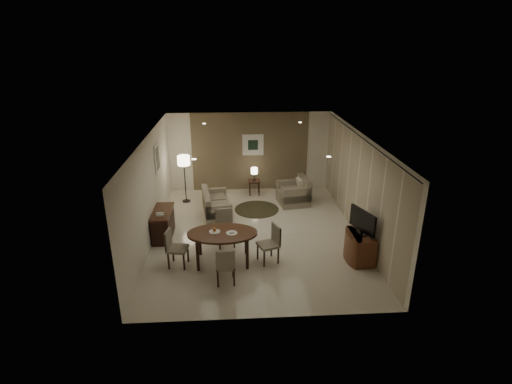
{
  "coord_description": "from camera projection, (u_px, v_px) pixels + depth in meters",
  "views": [
    {
      "loc": [
        -0.62,
        -9.72,
        5.02
      ],
      "look_at": [
        0.0,
        0.2,
        1.15
      ],
      "focal_mm": 28.0,
      "sensor_mm": 36.0,
      "label": 1
    }
  ],
  "objects": [
    {
      "name": "art_back_frame",
      "position": [
        253.0,
        145.0,
        13.54
      ],
      "size": [
        0.72,
        0.03,
        0.72
      ],
      "primitive_type": "cube",
      "color": "silver",
      "rests_on": "wall_back"
    },
    {
      "name": "sofa",
      "position": [
        217.0,
        203.0,
        12.03
      ],
      "size": [
        1.61,
        0.96,
        0.72
      ],
      "primitive_type": null,
      "rotation": [
        0.0,
        0.0,
        1.71
      ],
      "color": "gray",
      "rests_on": "floor"
    },
    {
      "name": "curtain_rod",
      "position": [
        362.0,
        138.0,
        10.1
      ],
      "size": [
        0.03,
        6.8,
        0.03
      ],
      "primitive_type": "cylinder",
      "rotation": [
        1.57,
        0.0,
        0.0
      ],
      "color": "black",
      "rests_on": "wall_right"
    },
    {
      "name": "downlight_fl",
      "position": [
        204.0,
        124.0,
        11.52
      ],
      "size": [
        0.1,
        0.1,
        0.01
      ],
      "primitive_type": "cylinder",
      "color": "white",
      "rests_on": "ceiling"
    },
    {
      "name": "downlight_nl",
      "position": [
        194.0,
        159.0,
        8.17
      ],
      "size": [
        0.1,
        0.1,
        0.01
      ],
      "primitive_type": "cylinder",
      "color": "white",
      "rests_on": "ceiling"
    },
    {
      "name": "downlight_nr",
      "position": [
        329.0,
        157.0,
        8.33
      ],
      "size": [
        0.1,
        0.1,
        0.01
      ],
      "primitive_type": "cylinder",
      "color": "white",
      "rests_on": "ceiling"
    },
    {
      "name": "art_left_frame",
      "position": [
        157.0,
        158.0,
        11.19
      ],
      "size": [
        0.03,
        0.6,
        0.8
      ],
      "primitive_type": "cube",
      "color": "silver",
      "rests_on": "wall_left"
    },
    {
      "name": "taupe_accent",
      "position": [
        250.0,
        152.0,
        13.65
      ],
      "size": [
        3.96,
        0.03,
        2.7
      ],
      "primitive_type": "cube",
      "color": "brown",
      "rests_on": "wall_back"
    },
    {
      "name": "flat_tv",
      "position": [
        363.0,
        221.0,
        9.27
      ],
      "size": [
        0.36,
        0.85,
        0.6
      ],
      "primitive_type": null,
      "rotation": [
        0.0,
        0.0,
        0.35
      ],
      "color": "black",
      "rests_on": "tv_cabinet"
    },
    {
      "name": "floor_lamp",
      "position": [
        185.0,
        179.0,
        12.77
      ],
      "size": [
        0.39,
        0.39,
        1.54
      ],
      "primitive_type": null,
      "color": "#FFE5B7",
      "rests_on": "floor"
    },
    {
      "name": "dining_table",
      "position": [
        223.0,
        247.0,
        9.42
      ],
      "size": [
        1.64,
        1.03,
        0.77
      ],
      "primitive_type": null,
      "color": "#4B2518",
      "rests_on": "floor"
    },
    {
      "name": "table_lamp",
      "position": [
        254.0,
        174.0,
        13.38
      ],
      "size": [
        0.22,
        0.22,
        0.5
      ],
      "primitive_type": null,
      "color": "#FFEAC1",
      "rests_on": "side_table"
    },
    {
      "name": "art_left_canvas",
      "position": [
        158.0,
        158.0,
        11.19
      ],
      "size": [
        0.01,
        0.46,
        0.64
      ],
      "primitive_type": "cube",
      "color": "gray",
      "rests_on": "wall_left"
    },
    {
      "name": "curtain_wall",
      "position": [
        357.0,
        186.0,
        10.58
      ],
      "size": [
        0.08,
        6.7,
        2.58
      ],
      "primitive_type": null,
      "color": "beige",
      "rests_on": "wall_right"
    },
    {
      "name": "room_shell",
      "position": [
        256.0,
        182.0,
        10.78
      ],
      "size": [
        5.5,
        7.0,
        2.7
      ],
      "color": "beige",
      "rests_on": "ground"
    },
    {
      "name": "plate_a",
      "position": [
        215.0,
        232.0,
        9.32
      ],
      "size": [
        0.26,
        0.26,
        0.02
      ],
      "primitive_type": "cylinder",
      "color": "white",
      "rests_on": "dining_table"
    },
    {
      "name": "chair_left",
      "position": [
        178.0,
        248.0,
        9.24
      ],
      "size": [
        0.5,
        0.5,
        0.91
      ],
      "primitive_type": null,
      "rotation": [
        0.0,
        0.0,
        1.41
      ],
      "color": "gray",
      "rests_on": "floor"
    },
    {
      "name": "downlight_fr",
      "position": [
        300.0,
        122.0,
        11.68
      ],
      "size": [
        0.1,
        0.1,
        0.01
      ],
      "primitive_type": "cylinder",
      "color": "white",
      "rests_on": "ceiling"
    },
    {
      "name": "armchair",
      "position": [
        293.0,
        191.0,
        12.75
      ],
      "size": [
        1.04,
        1.08,
        0.85
      ],
      "primitive_type": null,
      "rotation": [
        0.0,
        0.0,
        -1.42
      ],
      "color": "gray",
      "rests_on": "floor"
    },
    {
      "name": "chair_far",
      "position": [
        226.0,
        229.0,
        10.15
      ],
      "size": [
        0.52,
        0.52,
        0.93
      ],
      "primitive_type": null,
      "rotation": [
        0.0,
        0.0,
        0.18
      ],
      "color": "gray",
      "rests_on": "floor"
    },
    {
      "name": "round_rug",
      "position": [
        257.0,
        209.0,
        12.44
      ],
      "size": [
        1.37,
        1.37,
        0.01
      ],
      "primitive_type": "cylinder",
      "color": "#433E25",
      "rests_on": "floor"
    },
    {
      "name": "napkin",
      "position": [
        232.0,
        232.0,
        9.24
      ],
      "size": [
        0.12,
        0.08,
        0.03
      ],
      "primitive_type": "cube",
      "color": "white",
      "rests_on": "plate_b"
    },
    {
      "name": "telephone",
      "position": [
        160.0,
        214.0,
        10.19
      ],
      "size": [
        0.2,
        0.14,
        0.09
      ],
      "primitive_type": null,
      "color": "white",
      "rests_on": "console_desk"
    },
    {
      "name": "chair_near",
      "position": [
        225.0,
        265.0,
        8.61
      ],
      "size": [
        0.44,
        0.44,
        0.87
      ],
      "primitive_type": null,
      "rotation": [
        0.0,
        0.0,
        3.2
      ],
      "color": "gray",
      "rests_on": "floor"
    },
    {
      "name": "console_desk",
      "position": [
        163.0,
        224.0,
        10.62
      ],
      "size": [
        0.48,
        1.2,
        0.75
      ],
      "primitive_type": null,
      "color": "#4B2518",
      "rests_on": "floor"
    },
    {
      "name": "chair_right",
      "position": [
        268.0,
        244.0,
        9.4
      ],
      "size": [
        0.57,
        0.57,
        0.92
      ],
      "primitive_type": null,
      "rotation": [
        0.0,
        0.0,
        -1.21
      ],
      "color": "gray",
      "rests_on": "floor"
    },
    {
      "name": "side_table",
      "position": [
        254.0,
        187.0,
        13.56
      ],
      "size": [
        0.39,
        0.39,
        0.49
      ],
      "primitive_type": null,
      "color": "black",
      "rests_on": "floor"
    },
    {
      "name": "plate_b",
      "position": [
        232.0,
        233.0,
        9.25
      ],
      "size": [
        0.26,
        0.26,
        0.02
      ],
      "primitive_type": "cylinder",
      "color": "white",
      "rests_on": "dining_table"
    },
    {
      "name": "fruit_apple",
      "position": [
        215.0,
        230.0,
        9.3
      ],
      "size": [
        0.09,
        0.09,
        0.09
      ],
      "primitive_type": "sphere",
      "color": "#A64E13",
      "rests_on": "plate_a"
    },
    {
      "name": "art_back_canvas",
      "position": [
        253.0,
        145.0,
        13.53
      ],
      "size": [
        0.34,
        0.01,
        0.34
      ],
      "primitive_type": "cube",
      "color": "black",
      "rests_on": "wall_back"
    },
    {
      "name": "tv_cabinet",
      "position": [
        361.0,
        247.0,
        9.52
      ],
      "size": [
        0.48,
        0.9,
        0.7
      ],
      "primitive_type": null,
      "color": "brown",
      "rests_on": "floor"
    }
  ]
}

